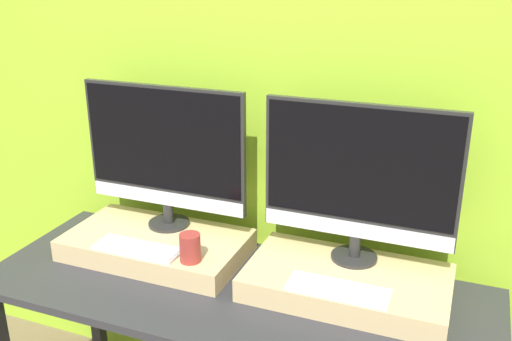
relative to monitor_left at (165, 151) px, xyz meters
name	(u,v)px	position (x,y,z in m)	size (l,w,h in m)	color
wall_back	(275,111)	(0.38, 0.20, 0.15)	(8.00, 0.04, 2.60)	#9ED12D
workbench	(234,306)	(0.38, -0.21, -0.47)	(1.81, 0.68, 0.76)	#2D2D33
wooden_riser_left	(157,245)	(0.00, -0.10, -0.35)	(0.69, 0.39, 0.08)	#D6B77F
monitor_left	(165,151)	(0.00, 0.00, 0.00)	(0.67, 0.16, 0.57)	#282828
keyboard_left	(138,248)	(0.00, -0.23, -0.31)	(0.33, 0.11, 0.01)	silver
mug	(190,248)	(0.22, -0.23, -0.26)	(0.07, 0.07, 0.10)	#9E332D
wooden_riser_right	(347,283)	(0.75, -0.10, -0.35)	(0.69, 0.39, 0.08)	#D6B77F
monitor_right	(359,177)	(0.75, 0.00, 0.00)	(0.67, 0.16, 0.57)	#282828
keyboard_right	(338,289)	(0.75, -0.23, -0.31)	(0.33, 0.11, 0.01)	silver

